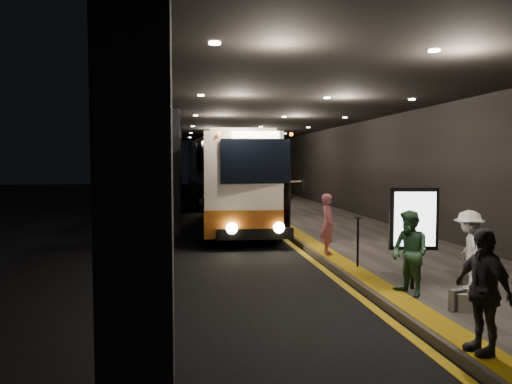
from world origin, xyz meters
TOP-DOWN VIEW (x-y plane):
  - ground at (0.00, 0.00)m, footprint 90.00×90.00m
  - lane_line_white at (-1.80, 5.00)m, footprint 0.12×50.00m
  - kerb_stripe_yellow at (2.35, 5.00)m, footprint 0.18×50.00m
  - sidewalk at (4.75, 5.00)m, footprint 4.50×50.00m
  - tactile_strip at (2.85, 5.00)m, footprint 0.50×50.00m
  - terminal_wall at (7.00, 5.00)m, footprint 0.10×50.00m
  - support_columns at (-1.50, 4.00)m, footprint 0.80×24.80m
  - canopy at (2.50, 5.00)m, footprint 9.00×50.00m
  - coach_main at (1.07, 6.10)m, footprint 2.96×11.28m
  - coach_second at (1.02, 17.59)m, footprint 3.34×12.48m
  - coach_third at (1.14, 29.71)m, footprint 2.55×11.59m
  - passenger_boarding at (2.80, -0.85)m, footprint 0.42×0.61m
  - passenger_waiting_green at (3.12, -5.04)m, footprint 0.67×0.86m
  - passenger_waiting_white at (4.41, -4.83)m, footprint 0.79×1.09m
  - passenger_waiting_grey at (2.80, -7.78)m, footprint 0.62×1.01m
  - bag_polka at (3.48, -6.04)m, footprint 0.32×0.21m
  - bag_plain at (3.57, -6.12)m, footprint 0.27×0.21m
  - info_sign at (3.39, -4.61)m, footprint 0.93×0.26m
  - stanchion_post at (3.02, -2.56)m, footprint 0.05×0.05m

SIDE VIEW (x-z plane):
  - ground at x=0.00m, z-range 0.00..0.00m
  - lane_line_white at x=-1.80m, z-range 0.00..0.01m
  - kerb_stripe_yellow at x=2.35m, z-range 0.00..0.01m
  - sidewalk at x=4.75m, z-range 0.00..0.15m
  - tactile_strip at x=2.85m, z-range 0.15..0.16m
  - bag_plain at x=3.57m, z-range 0.15..0.45m
  - bag_polka at x=3.48m, z-range 0.15..0.50m
  - stanchion_post at x=3.02m, z-range 0.15..1.31m
  - passenger_waiting_white at x=4.41m, z-range 0.15..1.68m
  - passenger_waiting_green at x=3.12m, z-range 0.15..1.72m
  - passenger_boarding at x=2.80m, z-range 0.15..1.76m
  - passenger_waiting_grey at x=2.80m, z-range 0.15..1.77m
  - info_sign at x=3.39m, z-range 0.50..2.46m
  - coach_main at x=1.07m, z-range -0.07..3.41m
  - coach_third at x=1.14m, z-range -0.07..3.56m
  - coach_second at x=1.02m, z-range -0.08..3.80m
  - support_columns at x=-1.50m, z-range 0.00..4.40m
  - terminal_wall at x=7.00m, z-range 0.00..6.00m
  - canopy at x=2.50m, z-range 4.40..4.80m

